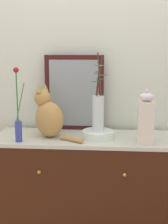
% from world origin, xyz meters
% --- Properties ---
extents(wall_back, '(4.40, 0.08, 2.60)m').
position_xyz_m(wall_back, '(0.00, 0.29, 1.30)').
color(wall_back, silver).
rests_on(wall_back, ground_plane).
extents(sideboard, '(1.28, 0.46, 0.83)m').
position_xyz_m(sideboard, '(0.00, -0.00, 0.42)').
color(sideboard, '#3A1A0D').
rests_on(sideboard, ground_plane).
extents(mirror_leaning, '(0.44, 0.03, 0.57)m').
position_xyz_m(mirror_leaning, '(-0.09, 0.20, 1.12)').
color(mirror_leaning, '#3B1412').
rests_on(mirror_leaning, sideboard).
extents(cat_sitting, '(0.39, 0.29, 0.37)m').
position_xyz_m(cat_sitting, '(-0.25, -0.01, 0.99)').
color(cat_sitting, '#B78747').
rests_on(cat_sitting, sideboard).
extents(vase_slim_green, '(0.08, 0.05, 0.50)m').
position_xyz_m(vase_slim_green, '(-0.43, -0.15, 0.97)').
color(vase_slim_green, '#394295').
rests_on(vase_slim_green, sideboard).
extents(bowl_porcelain, '(0.22, 0.22, 0.05)m').
position_xyz_m(bowl_porcelain, '(0.10, -0.02, 0.86)').
color(bowl_porcelain, white).
rests_on(bowl_porcelain, sideboard).
extents(vase_glass_clear, '(0.12, 0.20, 0.54)m').
position_xyz_m(vase_glass_clear, '(0.10, -0.02, 1.04)').
color(vase_glass_clear, silver).
rests_on(vase_glass_clear, bowl_porcelain).
extents(jar_lidded_porcelain, '(0.10, 0.10, 0.36)m').
position_xyz_m(jar_lidded_porcelain, '(0.41, -0.12, 1.00)').
color(jar_lidded_porcelain, silver).
rests_on(jar_lidded_porcelain, sideboard).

